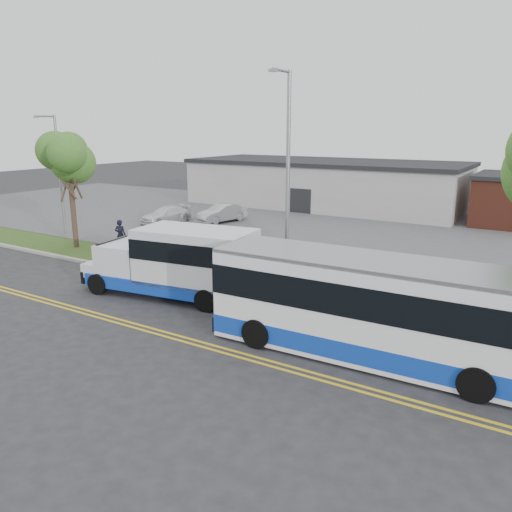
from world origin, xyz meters
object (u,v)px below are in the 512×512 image
Objects in this scene: shuttle_bus at (180,260)px; parked_car_b at (166,215)px; parked_car_a at (222,213)px; pedestrian at (120,235)px; streetlight_far at (58,170)px; tree_west at (69,165)px; transit_bus at (390,312)px; streetlight_near at (287,176)px.

shuttle_bus is 1.97× the size of parked_car_b.
pedestrian is at bearing -73.50° from parked_car_a.
parked_car_a is at bearing 54.82° from streetlight_far.
tree_west is 1.63× the size of parked_car_b.
streetlight_far reaches higher than pedestrian.
tree_west is 22.04m from transit_bus.
tree_west is at bearing -28.98° from streetlight_far.
streetlight_near is at bearing 142.00° from transit_bus.
streetlight_near is at bearing 33.55° from shuttle_bus.
parked_car_b is at bearing 148.60° from streetlight_near.
pedestrian is (3.08, 0.80, -4.08)m from tree_west.
shuttle_bus is at bearing -20.67° from streetlight_far.
shuttle_bus is (15.47, -5.84, -2.82)m from streetlight_far.
streetlight_far is 16.77m from shuttle_bus.
pedestrian is at bearing 144.04° from shuttle_bus.
streetlight_near is (15.00, -0.47, 0.11)m from tree_west.
streetlight_far is at bearing -30.98° from pedestrian.
parked_car_b is (-12.25, 12.79, -0.94)m from shuttle_bus.
streetlight_near reaches higher than transit_bus.
parked_car_a is (2.72, 11.74, -4.33)m from tree_west.
parked_car_a is at bearing 136.03° from transit_bus.
transit_bus is 24.94m from parked_car_a.
shuttle_bus is at bearing 132.54° from pedestrian.
streetlight_near is at bearing -19.36° from parked_car_b.
streetlight_near is 12.70m from pedestrian.
tree_west is 12.52m from shuttle_bus.
streetlight_far is 4.24× the size of pedestrian.
streetlight_far is at bearing -102.78° from parked_car_b.
transit_bus is at bearing -27.59° from parked_car_a.
streetlight_far reaches higher than tree_west.
shuttle_bus is 9.81m from transit_bus.
streetlight_far is at bearing -110.56° from parked_car_a.
transit_bus is 2.83× the size of parked_car_a.
streetlight_far is 7.99m from pedestrian.
tree_west is at bearing -5.10° from pedestrian.
parked_car_b is at bearing 94.90° from tree_west.
streetlight_far is 1.89× the size of parked_car_b.
tree_west is 0.58× the size of transit_bus.
pedestrian is at bearing 173.91° from streetlight_near.
transit_bus reaches higher than parked_car_a.
streetlight_far is 0.96× the size of shuttle_bus.
pedestrian is 9.22m from parked_car_b.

